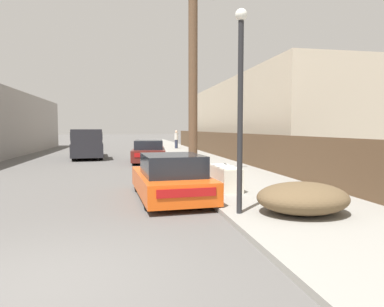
{
  "coord_description": "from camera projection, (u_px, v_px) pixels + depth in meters",
  "views": [
    {
      "loc": [
        1.08,
        -4.5,
        2.0
      ],
      "look_at": [
        3.51,
        8.12,
        1.05
      ],
      "focal_mm": 32.0,
      "sensor_mm": 36.0,
      "label": 1
    }
  ],
  "objects": [
    {
      "name": "pickup_truck",
      "position": [
        88.0,
        144.0,
        22.58
      ],
      "size": [
        2.38,
        5.9,
        1.94
      ],
      "rotation": [
        0.0,
        0.0,
        3.22
      ],
      "color": "#232328",
      "rests_on": "ground"
    },
    {
      "name": "street_lamp",
      "position": [
        240.0,
        96.0,
        7.41
      ],
      "size": [
        0.26,
        0.26,
        4.43
      ],
      "color": "#232326",
      "rests_on": "sidewalk_curb"
    },
    {
      "name": "wooden_fence",
      "position": [
        219.0,
        144.0,
        23.16
      ],
      "size": [
        0.08,
        32.62,
        1.61
      ],
      "primitive_type": "cube",
      "color": "brown",
      "rests_on": "sidewalk_curb"
    },
    {
      "name": "brush_pile",
      "position": [
        303.0,
        198.0,
        7.56
      ],
      "size": [
        2.05,
        1.72,
        0.69
      ],
      "color": "brown",
      "rests_on": "sidewalk_curb"
    },
    {
      "name": "building_right_house",
      "position": [
        257.0,
        119.0,
        26.91
      ],
      "size": [
        6.0,
        23.2,
        5.48
      ],
      "primitive_type": "cube",
      "color": "beige",
      "rests_on": "ground"
    },
    {
      "name": "ground_plane",
      "position": [
        42.0,
        286.0,
        4.35
      ],
      "size": [
        220.0,
        220.0,
        0.0
      ],
      "primitive_type": "plane",
      "color": "#595654"
    },
    {
      "name": "utility_pole",
      "position": [
        193.0,
        75.0,
        13.54
      ],
      "size": [
        1.8,
        0.36,
        7.8
      ],
      "color": "brown",
      "rests_on": "sidewalk_curb"
    },
    {
      "name": "sidewalk_curb",
      "position": [
        178.0,
        152.0,
        28.36
      ],
      "size": [
        4.2,
        63.0,
        0.12
      ],
      "primitive_type": "cube",
      "color": "gray",
      "rests_on": "ground"
    },
    {
      "name": "discarded_fridge",
      "position": [
        225.0,
        178.0,
        10.53
      ],
      "size": [
        0.66,
        1.63,
        0.75
      ],
      "rotation": [
        0.0,
        0.0,
        0.04
      ],
      "color": "silver",
      "rests_on": "sidewalk_curb"
    },
    {
      "name": "car_parked_mid",
      "position": [
        149.0,
        152.0,
        20.32
      ],
      "size": [
        2.23,
        4.78,
        1.3
      ],
      "rotation": [
        0.0,
        0.0,
        -0.08
      ],
      "color": "#5B1E19",
      "rests_on": "ground"
    },
    {
      "name": "pedestrian",
      "position": [
        176.0,
        139.0,
        32.03
      ],
      "size": [
        0.34,
        0.34,
        1.68
      ],
      "color": "#282D42",
      "rests_on": "sidewalk_curb"
    },
    {
      "name": "parked_sports_car_red",
      "position": [
        171.0,
        178.0,
        9.69
      ],
      "size": [
        2.06,
        4.21,
        1.28
      ],
      "rotation": [
        0.0,
        0.0,
        0.06
      ],
      "color": "#E05114",
      "rests_on": "ground"
    }
  ]
}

